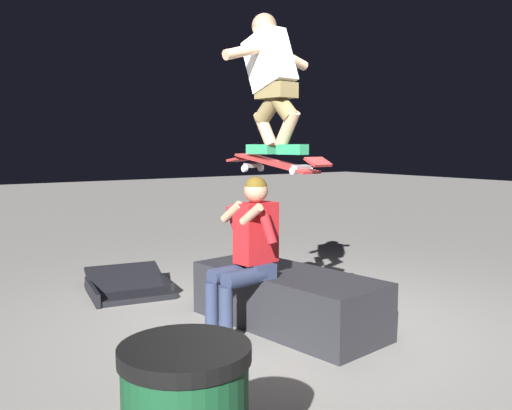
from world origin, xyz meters
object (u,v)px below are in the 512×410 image
Objects in this scene: person_sitting_on_ledge at (246,249)px; ledge_box_main at (287,299)px; skater_airborne at (271,77)px; skateboard at (276,163)px; kicker_ramp at (129,288)px.

ledge_box_main is at bearing -90.40° from person_sitting_on_ledge.
ledge_box_main is 1.89m from skater_airborne.
skater_airborne reaches higher than skateboard.
person_sitting_on_ledge is at bearing 89.60° from ledge_box_main.
skateboard is (-0.14, 0.23, 1.19)m from ledge_box_main.
skater_airborne is at bearing 7.19° from skateboard.
skater_airborne is (-0.08, 0.24, 1.87)m from ledge_box_main.
skater_airborne is (-0.09, -0.18, 1.38)m from person_sitting_on_ledge.
skateboard is 0.69m from skater_airborne.
person_sitting_on_ledge is 1.28× the size of kicker_ramp.
skater_airborne is at bearing -115.49° from person_sitting_on_ledge.
person_sitting_on_ledge is (0.00, 0.42, 0.49)m from ledge_box_main.
kicker_ramp is (1.81, 0.30, -0.68)m from person_sitting_on_ledge.
ledge_box_main reaches higher than kicker_ramp.
ledge_box_main is 1.33× the size of person_sitting_on_ledge.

